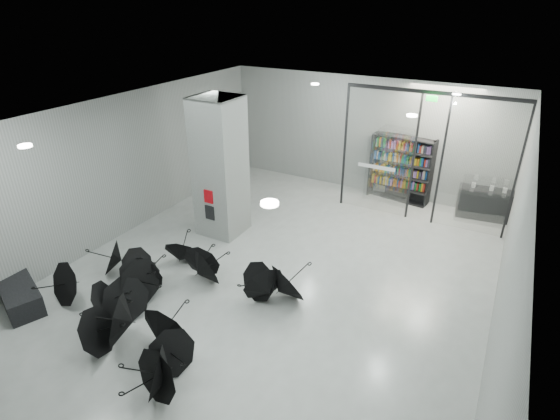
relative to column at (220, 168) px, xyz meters
The scene contains 10 objects.
room 3.31m from the column, 38.66° to the right, with size 14.00×14.02×4.01m.
column is the anchor object (origin of this frame).
fire_cabinet 0.90m from the column, 90.00° to the right, with size 0.28×0.04×0.38m, color #A50A07.
info_panel 1.31m from the column, 90.00° to the right, with size 0.30×0.03×0.42m, color black.
exit_sign 6.18m from the column, 33.96° to the left, with size 0.30×0.06×0.15m, color #0CE533.
glass_partition 6.02m from the column, 35.58° to the left, with size 5.06×0.08×4.00m.
bench 5.79m from the column, 111.24° to the right, with size 1.60×0.69×0.52m, color black.
bookshelf 6.27m from the column, 49.96° to the left, with size 2.03×0.41×2.24m, color black, non-canonical shape.
shop_counter 8.34m from the column, 34.63° to the left, with size 1.58×0.63×0.95m, color black.
umbrella_cluster 4.30m from the column, 74.59° to the right, with size 5.65×4.67×1.28m.
Camera 1 is at (4.54, -7.38, 6.36)m, focal length 28.06 mm.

